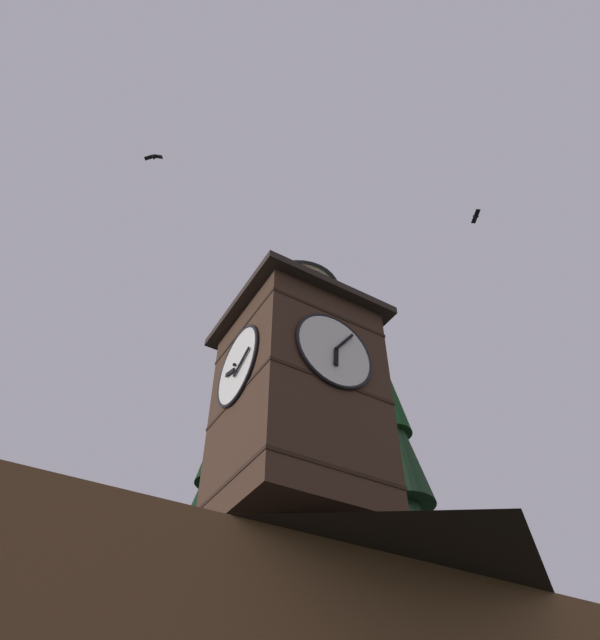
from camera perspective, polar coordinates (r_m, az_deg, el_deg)
clock_tower at (r=15.97m, az=-0.28°, el=-7.06°), size 4.51×4.51×9.64m
pine_tree_aside at (r=22.37m, az=11.92°, el=-27.45°), size 5.86×5.86×19.18m
moon at (r=43.27m, az=-8.26°, el=-29.17°), size 2.21×2.21×2.21m
flying_bird_high at (r=21.29m, az=-15.04°, el=16.13°), size 0.62×0.51×0.15m
flying_bird_low at (r=22.15m, az=17.89°, el=10.28°), size 0.43×0.65×0.13m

